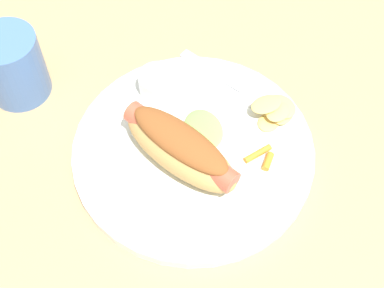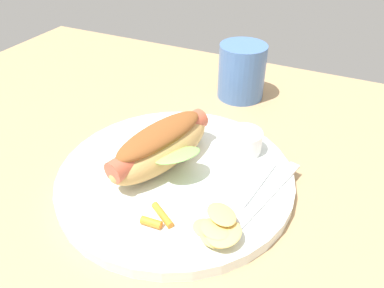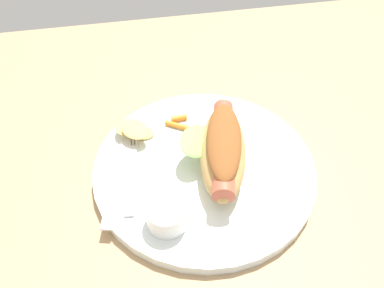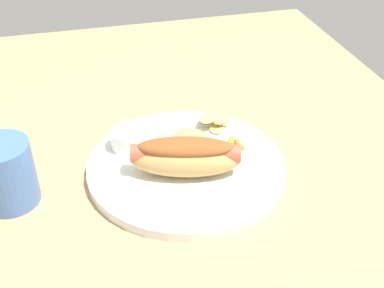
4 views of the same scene
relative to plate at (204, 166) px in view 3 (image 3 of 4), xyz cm
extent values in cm
cube|color=tan|center=(2.42, -1.96, -1.70)|extent=(120.00, 90.00, 1.80)
cylinder|color=white|center=(0.00, 0.00, 0.00)|extent=(30.79, 30.79, 1.60)
ellipsoid|color=tan|center=(-2.38, 0.64, 3.40)|extent=(10.18, 17.65, 5.21)
cylinder|color=#C1563D|center=(-2.38, 0.64, 4.31)|extent=(6.93, 16.35, 2.83)
ellipsoid|color=brown|center=(-2.38, 0.64, 5.59)|extent=(8.06, 14.85, 2.21)
ellipsoid|color=#7FC65B|center=(0.87, -0.93, 4.44)|extent=(6.98, 7.42, 1.87)
cylinder|color=white|center=(6.43, 8.26, 2.35)|extent=(5.05, 5.05, 3.11)
cube|color=silver|center=(10.21, 0.87, 1.00)|extent=(2.70, 11.91, 0.40)
cube|color=silver|center=(8.80, -6.54, 1.00)|extent=(0.70, 3.21, 0.40)
cube|color=silver|center=(9.25, -6.59, 1.00)|extent=(0.70, 3.21, 0.40)
cube|color=silver|center=(9.70, -6.65, 1.00)|extent=(0.70, 3.21, 0.40)
cube|color=silver|center=(11.99, 0.64, 0.98)|extent=(5.06, 15.10, 0.36)
ellipsoid|color=#E1BC65|center=(7.66, -7.31, 1.05)|extent=(3.76, 3.30, 0.50)
ellipsoid|color=#E1BC65|center=(9.14, -8.65, 1.60)|extent=(3.69, 2.98, 0.67)
ellipsoid|color=#E1BC65|center=(9.90, -8.05, 2.18)|extent=(4.71, 5.05, 0.85)
ellipsoid|color=#E1BC65|center=(8.88, -7.97, 2.24)|extent=(4.28, 3.84, 0.76)
ellipsoid|color=#E1BC65|center=(8.90, -6.25, 2.82)|extent=(4.97, 4.93, 1.08)
cylinder|color=orange|center=(1.97, -7.78, 1.21)|extent=(3.70, 2.77, 0.82)
cylinder|color=orange|center=(1.87, -9.35, 1.27)|extent=(2.45, 1.10, 0.94)
camera|label=1|loc=(-34.40, -15.88, 60.39)|focal=52.10mm
camera|label=2|loc=(18.11, -32.98, 32.22)|focal=34.92mm
camera|label=3|loc=(8.13, 31.09, 38.14)|focal=32.96mm
camera|label=4|loc=(-59.63, 14.41, 47.72)|focal=46.37mm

